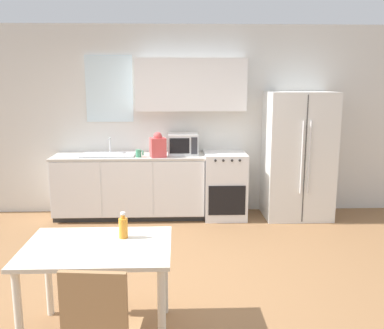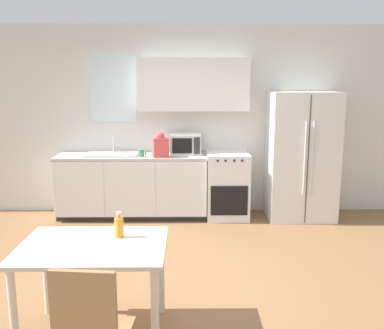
% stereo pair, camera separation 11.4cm
% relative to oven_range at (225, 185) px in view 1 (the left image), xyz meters
% --- Properties ---
extents(ground_plane, '(12.00, 12.00, 0.00)m').
position_rel_oven_range_xyz_m(ground_plane, '(-0.87, -2.05, -0.46)').
color(ground_plane, olive).
extents(wall_back, '(12.00, 0.38, 2.70)m').
position_rel_oven_range_xyz_m(wall_back, '(-0.82, 0.32, 0.97)').
color(wall_back, silver).
rests_on(wall_back, ground_plane).
extents(kitchen_counter, '(2.11, 0.61, 0.90)m').
position_rel_oven_range_xyz_m(kitchen_counter, '(-1.35, 0.02, -0.01)').
color(kitchen_counter, '#333333').
rests_on(kitchen_counter, ground_plane).
extents(oven_range, '(0.58, 0.65, 0.93)m').
position_rel_oven_range_xyz_m(oven_range, '(0.00, 0.00, 0.00)').
color(oven_range, white).
rests_on(oven_range, ground_plane).
extents(refrigerator, '(0.92, 0.72, 1.77)m').
position_rel_oven_range_xyz_m(refrigerator, '(1.03, -0.02, 0.42)').
color(refrigerator, silver).
rests_on(refrigerator, ground_plane).
extents(kitchen_sink, '(0.74, 0.43, 0.23)m').
position_rel_oven_range_xyz_m(kitchen_sink, '(-1.63, 0.03, 0.45)').
color(kitchen_sink, '#B7BABC').
rests_on(kitchen_sink, kitchen_counter).
extents(microwave, '(0.42, 0.38, 0.29)m').
position_rel_oven_range_xyz_m(microwave, '(-0.59, 0.10, 0.58)').
color(microwave, silver).
rests_on(microwave, kitchen_counter).
extents(coffee_mug, '(0.11, 0.08, 0.10)m').
position_rel_oven_range_xyz_m(coffee_mug, '(-1.19, -0.12, 0.49)').
color(coffee_mug, '#3F8C66').
rests_on(coffee_mug, kitchen_counter).
extents(grocery_bag_0, '(0.24, 0.22, 0.34)m').
position_rel_oven_range_xyz_m(grocery_bag_0, '(-0.93, -0.12, 0.58)').
color(grocery_bag_0, '#D14C4C').
rests_on(grocery_bag_0, kitchen_counter).
extents(dining_table, '(1.08, 0.79, 0.74)m').
position_rel_oven_range_xyz_m(dining_table, '(-1.26, -2.91, 0.16)').
color(dining_table, beige).
rests_on(dining_table, ground_plane).
extents(drink_bottle, '(0.07, 0.07, 0.20)m').
position_rel_oven_range_xyz_m(drink_bottle, '(-1.09, -2.76, 0.36)').
color(drink_bottle, orange).
rests_on(drink_bottle, dining_table).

